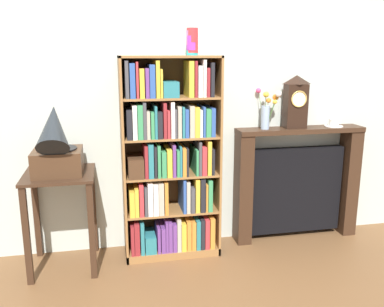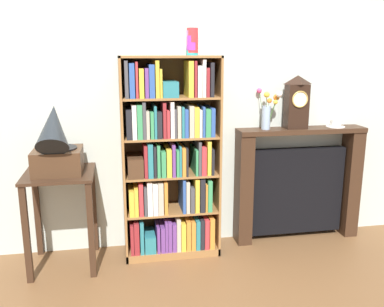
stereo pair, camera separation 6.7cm
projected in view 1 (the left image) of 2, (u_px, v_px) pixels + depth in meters
name	position (u px, v px, depth m)	size (l,w,h in m)	color
ground_plane	(174.00, 258.00, 3.41)	(7.58, 6.40, 0.02)	brown
wall_back	(183.00, 93.00, 3.44)	(4.58, 0.08, 2.60)	beige
bookshelf	(170.00, 165.00, 3.33)	(0.76, 0.34, 1.60)	olive
cup_stack	(192.00, 42.00, 3.19)	(0.09, 0.09, 0.20)	#28B2B7
side_table_left	(61.00, 198.00, 3.14)	(0.51, 0.51, 0.75)	#382316
gramophone	(56.00, 146.00, 3.00)	(0.35, 0.48, 0.57)	#472D1C
fireplace_mantel	(296.00, 184.00, 3.71)	(1.11, 0.21, 1.00)	#382316
mantel_clock	(296.00, 102.00, 3.51)	(0.18, 0.13, 0.44)	black
flower_vase	(267.00, 109.00, 3.46)	(0.17, 0.18, 0.34)	#99B2D1
teacup_with_saucer	(334.00, 123.00, 3.62)	(0.16, 0.16, 0.06)	white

